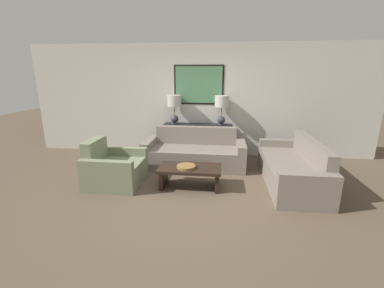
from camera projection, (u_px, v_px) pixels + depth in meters
The scene contains 10 objects.
ground_plane at pixel (185, 195), 4.29m from camera, with size 20.00×20.00×0.00m, color brown.
back_wall at pixel (199, 100), 6.22m from camera, with size 8.35×0.12×2.65m.
console_table at pixel (198, 140), 6.23m from camera, with size 1.64×0.35×0.79m.
table_lamp_left at pixel (174, 105), 6.06m from camera, with size 0.32×0.32×0.68m.
table_lamp_right at pixel (222, 105), 5.94m from camera, with size 0.32×0.32×0.68m.
couch_by_back_wall at pixel (195, 153), 5.62m from camera, with size 2.16×0.88×0.81m.
couch_by_side at pixel (293, 169), 4.72m from camera, with size 0.88×2.16×0.81m.
coffee_table at pixel (190, 172), 4.53m from camera, with size 1.10×0.57×0.38m.
decorative_bowl at pixel (186, 167), 4.45m from camera, with size 0.33×0.33×0.05m.
armchair_near_back_wall at pixel (114, 169), 4.70m from camera, with size 0.93×0.94×0.82m.
Camera 1 is at (0.57, -3.87, 1.98)m, focal length 24.00 mm.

